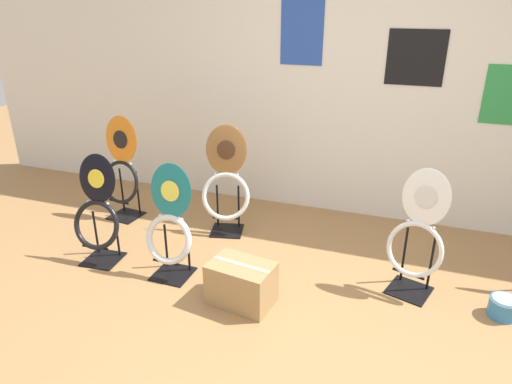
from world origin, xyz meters
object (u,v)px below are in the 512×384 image
toilet_seat_display_teal_sax (170,230)px  storage_box (241,283)px  toilet_seat_display_white_plain (417,238)px  paint_can (503,307)px  toilet_seat_display_jazz_black (97,215)px  toilet_seat_display_woodgrain (226,186)px  toilet_seat_display_orange_sun (121,172)px

toilet_seat_display_teal_sax → storage_box: bearing=-13.2°
toilet_seat_display_white_plain → storage_box: 1.26m
toilet_seat_display_teal_sax → paint_can: toilet_seat_display_teal_sax is taller
toilet_seat_display_jazz_black → storage_box: toilet_seat_display_jazz_black is taller
toilet_seat_display_woodgrain → toilet_seat_display_orange_sun: bearing=-177.7°
toilet_seat_display_teal_sax → paint_can: (2.32, 0.29, -0.31)m
toilet_seat_display_orange_sun → toilet_seat_display_jazz_black: bearing=-69.0°
toilet_seat_display_white_plain → toilet_seat_display_teal_sax: bearing=-167.4°
toilet_seat_display_woodgrain → storage_box: toilet_seat_display_woodgrain is taller
toilet_seat_display_white_plain → toilet_seat_display_woodgrain: bearing=165.6°
toilet_seat_display_orange_sun → toilet_seat_display_woodgrain: bearing=2.3°
toilet_seat_display_orange_sun → toilet_seat_display_woodgrain: toilet_seat_display_orange_sun is taller
toilet_seat_display_orange_sun → toilet_seat_display_woodgrain: size_ratio=1.01×
storage_box → toilet_seat_display_orange_sun: bearing=149.8°
toilet_seat_display_white_plain → toilet_seat_display_woodgrain: 1.66m
toilet_seat_display_white_plain → toilet_seat_display_teal_sax: (-1.73, -0.39, -0.05)m
toilet_seat_display_white_plain → toilet_seat_display_woodgrain: (-1.61, 0.41, 0.01)m
toilet_seat_display_woodgrain → storage_box: size_ratio=2.06×
toilet_seat_display_white_plain → paint_can: size_ratio=4.95×
toilet_seat_display_white_plain → toilet_seat_display_jazz_black: bearing=-170.9°
toilet_seat_display_teal_sax → paint_can: bearing=7.0°
toilet_seat_display_teal_sax → storage_box: size_ratio=1.87×
toilet_seat_display_teal_sax → toilet_seat_display_woodgrain: bearing=81.7°
toilet_seat_display_jazz_black → toilet_seat_display_woodgrain: 1.10m
toilet_seat_display_white_plain → paint_can: toilet_seat_display_white_plain is taller
paint_can → toilet_seat_display_white_plain: bearing=170.5°
toilet_seat_display_jazz_black → toilet_seat_display_woodgrain: toilet_seat_display_woodgrain is taller
toilet_seat_display_jazz_black → toilet_seat_display_woodgrain: bearing=46.3°
toilet_seat_display_jazz_black → toilet_seat_display_orange_sun: size_ratio=0.89×
toilet_seat_display_jazz_black → toilet_seat_display_woodgrain: size_ratio=0.90×
toilet_seat_display_teal_sax → toilet_seat_display_orange_sun: bearing=140.9°
toilet_seat_display_white_plain → toilet_seat_display_teal_sax: toilet_seat_display_white_plain is taller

